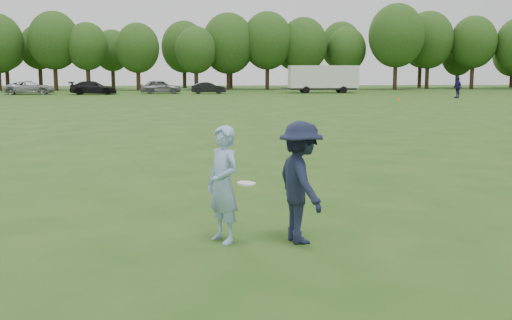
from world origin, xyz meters
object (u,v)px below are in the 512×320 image
object	(u,v)px
thrower	(223,184)
field_cone	(399,99)
defender	(301,182)
cargo_trailer	(323,78)
car_f	(208,88)
car_d	(93,88)
car_e	(161,87)
car_c	(30,88)
player_far_b	(458,87)

from	to	relation	value
thrower	field_cone	distance (m)	45.53
thrower	defender	bearing A→B (deg)	50.27
defender	cargo_trailer	world-z (taller)	cargo_trailer
car_f	car_d	bearing A→B (deg)	91.24
car_e	car_d	bearing A→B (deg)	95.79
defender	field_cone	bearing A→B (deg)	-33.67
thrower	car_e	size ratio (longest dim) A/B	0.38
car_f	cargo_trailer	distance (m)	13.58
car_f	thrower	bearing A→B (deg)	175.21
thrower	cargo_trailer	size ratio (longest dim) A/B	0.20
car_c	car_d	world-z (taller)	car_c
car_d	car_e	bearing A→B (deg)	-80.01
defender	car_c	size ratio (longest dim) A/B	0.35
thrower	player_far_b	xyz separation A→B (m)	(23.90, 46.71, 0.14)
car_c	thrower	bearing A→B (deg)	-168.87
car_c	car_d	bearing A→B (deg)	-105.16
defender	car_f	bearing A→B (deg)	-12.71
defender	car_f	xyz separation A→B (m)	(-0.83, 60.00, -0.27)
car_c	field_cone	distance (m)	40.04
thrower	car_d	xyz separation A→B (m)	(-12.30, 58.62, -0.15)
car_c	car_f	world-z (taller)	car_c
field_cone	car_d	bearing A→B (deg)	150.73
car_d	car_f	xyz separation A→B (m)	(12.62, 1.27, -0.08)
thrower	player_far_b	bearing A→B (deg)	118.84
car_e	field_cone	size ratio (longest dim) A/B	15.39
defender	field_cone	xyz separation A→B (m)	(15.59, 42.45, -0.76)
cargo_trailer	field_cone	bearing A→B (deg)	-81.11
car_d	defender	bearing A→B (deg)	-169.84
car_c	field_cone	size ratio (longest dim) A/B	17.53
player_far_b	car_d	distance (m)	38.11
field_cone	thrower	bearing A→B (deg)	-111.58
field_cone	cargo_trailer	size ratio (longest dim) A/B	0.03
defender	car_c	world-z (taller)	defender
car_f	player_far_b	bearing A→B (deg)	-123.67
defender	field_cone	distance (m)	45.23
car_d	cargo_trailer	world-z (taller)	cargo_trailer
player_far_b	car_f	bearing A→B (deg)	-128.53
thrower	car_f	distance (m)	59.88
car_d	cargo_trailer	xyz separation A→B (m)	(26.09, 2.62, 1.05)
player_far_b	car_e	distance (m)	32.00
defender	cargo_trailer	distance (m)	62.64
car_e	player_far_b	bearing A→B (deg)	-121.95
car_e	cargo_trailer	size ratio (longest dim) A/B	0.51
car_f	car_e	bearing A→B (deg)	81.69
player_far_b	field_cone	xyz separation A→B (m)	(-7.16, -4.37, -0.87)
car_f	field_cone	size ratio (longest dim) A/B	13.12
thrower	car_e	bearing A→B (deg)	150.77
car_e	thrower	bearing A→B (deg)	177.90
thrower	car_c	world-z (taller)	thrower
car_c	field_cone	bearing A→B (deg)	-122.46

